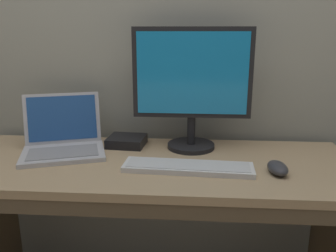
{
  "coord_description": "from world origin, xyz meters",
  "views": [
    {
      "loc": [
        0.15,
        -1.24,
        1.22
      ],
      "look_at": [
        0.06,
        0.0,
        0.88
      ],
      "focal_mm": 37.08,
      "sensor_mm": 36.0,
      "label": 1
    }
  ],
  "objects": [
    {
      "name": "laptop_silver",
      "position": [
        -0.38,
        0.07,
        0.78
      ],
      "size": [
        0.39,
        0.36,
        0.23
      ],
      "color": "silver",
      "rests_on": "desk"
    },
    {
      "name": "external_drive_box",
      "position": [
        -0.14,
        0.18,
        0.76
      ],
      "size": [
        0.17,
        0.15,
        0.04
      ],
      "primitive_type": "cube",
      "rotation": [
        0.0,
        0.0,
        -0.09
      ],
      "color": "black",
      "rests_on": "desk"
    },
    {
      "name": "wired_keyboard",
      "position": [
        0.13,
        -0.08,
        0.75
      ],
      "size": [
        0.47,
        0.14,
        0.02
      ],
      "color": "white",
      "rests_on": "desk"
    },
    {
      "name": "external_monitor",
      "position": [
        0.14,
        0.16,
        1.01
      ],
      "size": [
        0.48,
        0.2,
        0.5
      ],
      "color": "black",
      "rests_on": "desk"
    },
    {
      "name": "computer_mouse",
      "position": [
        0.45,
        -0.09,
        0.76
      ],
      "size": [
        0.07,
        0.12,
        0.04
      ],
      "primitive_type": "ellipsoid",
      "rotation": [
        0.0,
        0.0,
        0.09
      ],
      "color": "#38383D",
      "rests_on": "desk"
    },
    {
      "name": "desk",
      "position": [
        0.0,
        -0.01,
        0.5
      ],
      "size": [
        1.55,
        0.57,
        0.74
      ],
      "color": "tan",
      "rests_on": "ground"
    }
  ]
}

